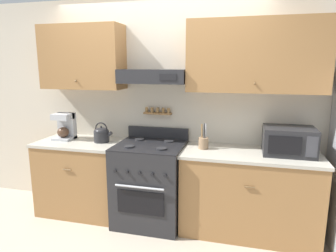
% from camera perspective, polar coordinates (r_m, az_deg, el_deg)
% --- Properties ---
extents(ground_plane, '(16.00, 16.00, 0.00)m').
position_cam_1_polar(ground_plane, '(3.44, -4.86, -19.70)').
color(ground_plane, '#B2A38E').
extents(wall_back, '(5.20, 0.46, 2.55)m').
position_cam_1_polar(wall_back, '(3.51, -0.54, 6.76)').
color(wall_back, beige).
rests_on(wall_back, ground_plane).
extents(counter_left, '(1.00, 0.66, 0.89)m').
position_cam_1_polar(counter_left, '(3.86, -15.89, -9.16)').
color(counter_left, olive).
rests_on(counter_left, ground_plane).
extents(counter_right, '(1.42, 0.66, 0.89)m').
position_cam_1_polar(counter_right, '(3.38, 15.07, -12.15)').
color(counter_right, olive).
rests_on(counter_right, ground_plane).
extents(stove_range, '(0.75, 0.72, 1.05)m').
position_cam_1_polar(stove_range, '(3.48, -3.38, -10.75)').
color(stove_range, '#232326').
rests_on(stove_range, ground_plane).
extents(tea_kettle, '(0.23, 0.18, 0.24)m').
position_cam_1_polar(tea_kettle, '(3.60, -12.53, -1.54)').
color(tea_kettle, '#232326').
rests_on(tea_kettle, counter_left).
extents(coffee_maker, '(0.22, 0.22, 0.32)m').
position_cam_1_polar(coffee_maker, '(3.86, -19.03, -0.05)').
color(coffee_maker, '#ADAFB5').
rests_on(coffee_maker, counter_left).
extents(microwave, '(0.50, 0.39, 0.28)m').
position_cam_1_polar(microwave, '(3.26, 22.00, -2.64)').
color(microwave, '#232326').
rests_on(microwave, counter_right).
extents(utensil_crock, '(0.11, 0.11, 0.28)m').
position_cam_1_polar(utensil_crock, '(3.26, 6.77, -3.14)').
color(utensil_crock, '#8E7051').
rests_on(utensil_crock, counter_right).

